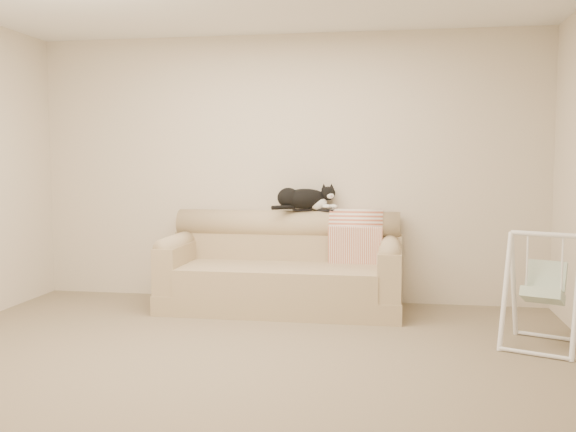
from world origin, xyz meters
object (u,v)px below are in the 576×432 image
Objects in this scene: remote_a at (302,210)px; baby_swing at (544,290)px; sofa at (283,271)px; tuxedo_cat at (305,198)px; remote_b at (326,210)px.

baby_swing is at bearing -30.74° from remote_a.
sofa reaches higher than baby_swing.
remote_a reaches higher than sofa.
baby_swing is at bearing -31.04° from tuxedo_cat.
remote_a is 0.22× the size of baby_swing.
tuxedo_cat is (-0.21, 0.00, 0.11)m from remote_b.
tuxedo_cat is (0.17, 0.23, 0.67)m from sofa.
remote_b is at bearing -0.75° from tuxedo_cat.
remote_a is 0.23m from remote_b.
tuxedo_cat reaches higher than baby_swing.
sofa is at bearing -122.83° from remote_a.
remote_a is at bearing 57.17° from sofa.
tuxedo_cat is at bearing 52.96° from sofa.
remote_b reaches higher than sofa.
remote_b is at bearing 146.12° from baby_swing.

